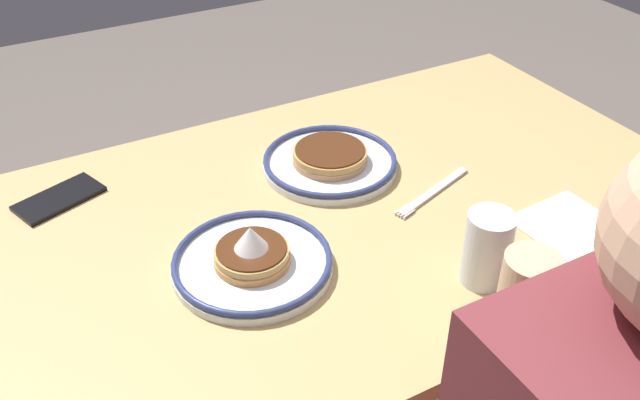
# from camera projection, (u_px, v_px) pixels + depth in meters

# --- Properties ---
(dining_table) EXTENTS (1.23, 0.77, 0.75)m
(dining_table) POSITION_uv_depth(u_px,v_px,m) (353.00, 253.00, 1.23)
(dining_table) COLOR tan
(dining_table) RESTS_ON ground_plane
(plate_near_main) EXTENTS (0.25, 0.25, 0.04)m
(plate_near_main) POSITION_uv_depth(u_px,v_px,m) (330.00, 161.00, 1.25)
(plate_near_main) COLOR silver
(plate_near_main) RESTS_ON dining_table
(plate_center_pancakes) EXTENTS (0.24, 0.24, 0.08)m
(plate_center_pancakes) POSITION_uv_depth(u_px,v_px,m) (252.00, 260.00, 1.02)
(plate_center_pancakes) COLOR white
(plate_center_pancakes) RESTS_ON dining_table
(drinking_glass) EXTENTS (0.07, 0.07, 0.12)m
(drinking_glass) POSITION_uv_depth(u_px,v_px,m) (487.00, 252.00, 0.98)
(drinking_glass) COLOR silver
(drinking_glass) RESTS_ON dining_table
(cell_phone) EXTENTS (0.16, 0.12, 0.01)m
(cell_phone) POSITION_uv_depth(u_px,v_px,m) (59.00, 198.00, 1.17)
(cell_phone) COLOR black
(cell_phone) RESTS_ON dining_table
(paper_napkin) EXTENTS (0.16, 0.15, 0.00)m
(paper_napkin) POSITION_uv_depth(u_px,v_px,m) (569.00, 226.00, 1.11)
(paper_napkin) COLOR white
(paper_napkin) RESTS_ON dining_table
(fork_near) EXTENTS (0.19, 0.08, 0.01)m
(fork_near) POSITION_uv_depth(u_px,v_px,m) (433.00, 192.00, 1.19)
(fork_near) COLOR silver
(fork_near) RESTS_ON dining_table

